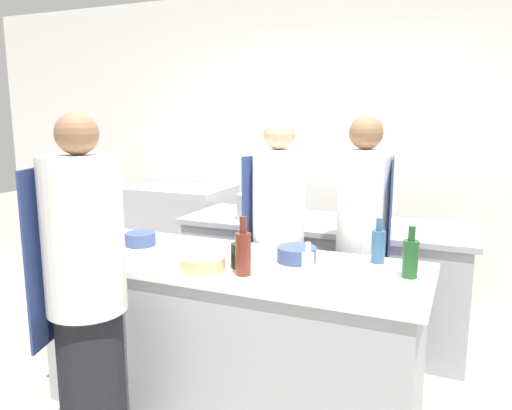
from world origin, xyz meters
TOP-DOWN VIEW (x-y plane):
  - ground_plane at (0.00, 0.00)m, footprint 16.00×16.00m
  - wall_back at (0.00, 2.13)m, footprint 8.00×0.06m
  - prep_counter at (0.00, 0.00)m, footprint 2.14×0.78m
  - pass_counter at (0.21, 1.18)m, footprint 2.16×0.75m
  - oven_range at (-1.41, 1.74)m, footprint 0.95×0.67m
  - chef_at_prep_near at (-0.42, -0.67)m, footprint 0.42×0.40m
  - chef_at_stove at (0.59, 0.69)m, footprint 0.35×0.34m
  - chef_at_pass_far at (0.07, 0.56)m, footprint 0.39×0.38m
  - bottle_olive_oil at (0.10, -0.11)m, footprint 0.09×0.09m
  - bottle_vinegar at (0.75, 0.27)m, footprint 0.07×0.07m
  - bottle_wine at (0.49, -0.16)m, footprint 0.06×0.06m
  - bottle_cooking_oil at (0.17, -0.21)m, footprint 0.08×0.08m
  - bottle_sauce at (-0.60, -0.28)m, footprint 0.06×0.06m
  - bottle_water at (0.94, 0.08)m, footprint 0.08×0.08m
  - bowl_mixing_large at (-0.65, 0.06)m, footprint 0.19×0.19m
  - bowl_prep_small at (-0.06, -0.21)m, footprint 0.24×0.24m
  - bowl_ceramic_blue at (0.34, 0.11)m, footprint 0.21×0.21m
  - bowl_wooden_salad at (-0.86, 0.00)m, footprint 0.18×0.18m
  - cup at (0.81, -0.10)m, footprint 0.09×0.09m
  - cutting_board at (-0.29, 0.07)m, footprint 0.37×0.21m
  - stockpot at (-0.32, 1.03)m, footprint 0.24×0.24m

SIDE VIEW (x-z plane):
  - ground_plane at x=0.00m, z-range 0.00..0.00m
  - prep_counter at x=0.00m, z-range 0.00..0.89m
  - pass_counter at x=0.21m, z-range 0.00..0.89m
  - oven_range at x=-1.41m, z-range 0.00..0.98m
  - chef_at_pass_far at x=0.07m, z-range 0.00..1.66m
  - chef_at_stove at x=0.59m, z-range 0.01..1.68m
  - chef_at_prep_near at x=-0.42m, z-range 0.00..1.69m
  - cutting_board at x=-0.29m, z-range 0.88..0.90m
  - bowl_prep_small at x=-0.06m, z-range 0.88..0.95m
  - bowl_wooden_salad at x=-0.86m, z-range 0.88..0.95m
  - cup at x=0.81m, z-range 0.88..0.96m
  - bowl_mixing_large at x=-0.65m, z-range 0.88..0.96m
  - bowl_ceramic_blue at x=0.34m, z-range 0.88..0.97m
  - bottle_olive_oil at x=0.10m, z-range 0.86..1.05m
  - bottle_wine at x=0.49m, z-range 0.86..1.05m
  - stockpot at x=-0.32m, z-range 0.88..1.08m
  - bottle_vinegar at x=0.75m, z-range 0.86..1.11m
  - bottle_sauce at x=-0.60m, z-range 0.86..1.11m
  - bottle_water at x=0.94m, z-range 0.86..1.12m
  - bottle_cooking_oil at x=0.17m, z-range 0.85..1.15m
  - wall_back at x=0.00m, z-range 0.00..2.80m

